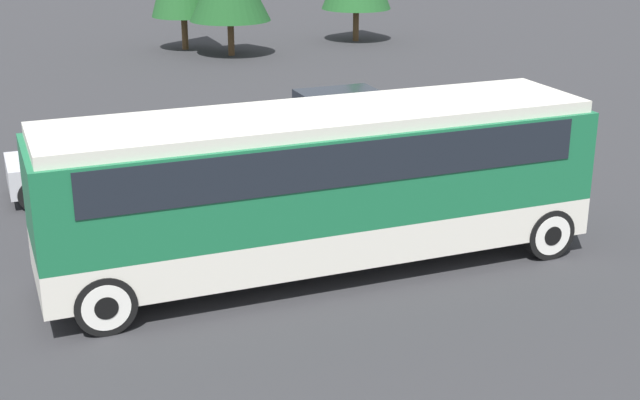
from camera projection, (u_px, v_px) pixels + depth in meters
ground_plane at (320, 268)px, 17.10m from camera, size 120.00×120.00×0.00m
tour_bus at (325, 175)px, 16.51m from camera, size 10.40×2.61×3.10m
parked_car_near at (97, 161)px, 21.23m from camera, size 4.19×1.85×1.51m
parked_car_mid at (269, 148)px, 22.57m from camera, size 4.24×1.98×1.35m
parked_car_far at (344, 114)px, 25.91m from camera, size 4.46×1.88×1.36m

